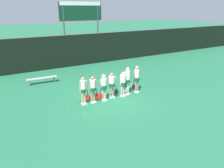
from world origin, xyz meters
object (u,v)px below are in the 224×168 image
at_px(scoreboard, 81,15).
at_px(player_4, 123,82).
at_px(tennis_ball_2, 85,115).
at_px(tennis_ball_6, 99,112).
at_px(bench_courtside, 42,78).
at_px(player_5, 128,79).
at_px(tennis_ball_0, 79,99).
at_px(player_0, 83,88).
at_px(tennis_ball_4, 131,86).
at_px(tennis_ball_5, 131,84).
at_px(player_1, 93,87).
at_px(player_6, 137,77).
at_px(player_2, 104,85).
at_px(player_3, 112,83).
at_px(tennis_ball_1, 69,107).
at_px(tennis_ball_3, 86,90).

bearing_deg(scoreboard, player_4, -99.07).
bearing_deg(tennis_ball_2, tennis_ball_6, -9.51).
distance_m(bench_courtside, player_5, 6.52).
bearing_deg(tennis_ball_0, player_0, -91.48).
height_order(bench_courtside, tennis_ball_4, bench_courtside).
xyz_separation_m(tennis_ball_0, tennis_ball_5, (4.31, 0.64, -0.00)).
bearing_deg(scoreboard, tennis_ball_6, -109.47).
relative_size(player_1, player_6, 0.93).
xyz_separation_m(player_2, player_6, (2.50, 0.11, 0.09)).
bearing_deg(tennis_ball_2, player_4, 20.77).
distance_m(bench_courtside, player_3, 5.82).
bearing_deg(tennis_ball_0, tennis_ball_4, 4.99).
bearing_deg(player_6, scoreboard, 83.48).
bearing_deg(tennis_ball_1, player_5, -0.09).
distance_m(player_0, tennis_ball_4, 4.35).
bearing_deg(tennis_ball_5, tennis_ball_6, -145.56).
bearing_deg(tennis_ball_2, player_1, 49.06).
distance_m(player_5, player_6, 0.72).
bearing_deg(player_3, tennis_ball_1, -169.63).
bearing_deg(tennis_ball_6, bench_courtside, 102.22).
xyz_separation_m(player_6, tennis_ball_6, (-3.52, -1.43, -1.03)).
height_order(bench_courtside, player_1, player_1).
xyz_separation_m(player_5, tennis_ball_6, (-2.80, -1.44, -1.02)).
height_order(player_4, tennis_ball_2, player_4).
height_order(player_2, player_6, player_6).
bearing_deg(tennis_ball_3, scoreboard, 67.70).
distance_m(player_1, tennis_ball_2, 1.93).
relative_size(bench_courtside, tennis_ball_4, 33.47).
bearing_deg(player_0, tennis_ball_5, 12.07).
height_order(tennis_ball_3, tennis_ball_5, tennis_ball_3).
height_order(player_5, tennis_ball_4, player_5).
bearing_deg(bench_courtside, tennis_ball_1, -84.09).
bearing_deg(player_1, tennis_ball_2, -142.81).
bearing_deg(tennis_ball_6, player_2, 52.34).
bearing_deg(tennis_ball_4, tennis_ball_2, -152.54).
relative_size(player_2, tennis_ball_3, 23.68).
relative_size(player_0, tennis_ball_2, 26.10).
distance_m(player_6, tennis_ball_5, 1.82).
xyz_separation_m(player_0, tennis_ball_1, (-0.91, 0.01, -0.95)).
xyz_separation_m(player_0, tennis_ball_4, (4.10, 1.10, -0.96)).
bearing_deg(tennis_ball_1, player_0, -0.36).
distance_m(player_0, player_2, 1.25).
bearing_deg(player_4, tennis_ball_2, -169.39).
height_order(scoreboard, tennis_ball_2, scoreboard).
bearing_deg(tennis_ball_2, player_2, 33.90).
bearing_deg(tennis_ball_3, player_6, -35.91).
bearing_deg(tennis_ball_6, player_4, 28.95).
xyz_separation_m(player_2, player_5, (1.78, 0.12, 0.08)).
bearing_deg(bench_courtside, tennis_ball_5, -30.05).
relative_size(scoreboard, player_4, 3.54).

